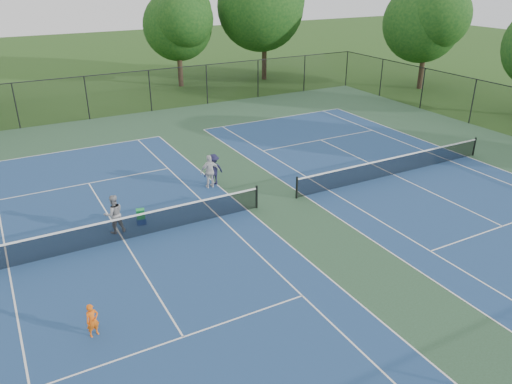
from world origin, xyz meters
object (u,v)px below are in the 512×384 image
ball_hopper (141,214)px  bystander_b (214,170)px  instructor (114,214)px  tree_back_d (265,3)px  tree_back_c (177,22)px  ball_crate (141,221)px  tree_side_e (428,19)px  child_player (92,320)px  bystander_a (210,171)px

ball_hopper → bystander_b: bearing=28.1°
instructor → ball_hopper: size_ratio=4.02×
tree_back_d → ball_hopper: bearing=-129.5°
tree_back_c → ball_crate: bearing=-114.6°
tree_back_c → ball_hopper: (-10.98, -24.02, -5.01)m
tree_side_e → bystander_b: size_ratio=5.65×
child_player → ball_hopper: (3.24, 6.05, -0.06)m
tree_back_c → instructor: bearing=-116.5°
child_player → ball_crate: (3.24, 6.05, -0.39)m
child_player → bystander_a: (7.31, 8.14, 0.30)m
tree_back_c → bystander_a: size_ratio=5.08×
tree_side_e → instructor: size_ratio=5.47×
tree_side_e → ball_hopper: 32.21m
tree_back_c → bystander_b: 23.16m
bystander_b → ball_hopper: bystander_b is taller
ball_hopper → child_player: bearing=-118.2°
tree_back_c → instructor: 27.45m
instructor → ball_hopper: 1.17m
tree_side_e → child_player: 37.81m
bystander_b → tree_side_e: bearing=-164.6°
tree_back_d → ball_hopper: size_ratio=25.66×
tree_side_e → ball_hopper: bearing=-155.8°
ball_hopper → tree_back_d: bearing=50.5°
ball_hopper → instructor: bearing=-170.6°
tree_back_d → child_player: tree_back_d is taller
instructor → ball_hopper: (1.11, 0.18, -0.34)m
tree_side_e → ball_hopper: tree_side_e is taller
tree_back_c → ball_crate: size_ratio=22.78×
tree_side_e → bystander_a: (-24.91, -10.92, -4.98)m
child_player → bystander_a: 10.94m
ball_crate → tree_side_e: bearing=24.2°
tree_side_e → ball_crate: (-28.98, -13.02, -5.67)m
tree_back_d → tree_side_e: (10.00, -10.00, -1.02)m
instructor → ball_hopper: instructor is taller
ball_crate → tree_back_d: bearing=50.5°
tree_back_d → child_player: (-22.22, -29.07, -6.30)m
tree_back_c → child_player: bearing=-115.3°
instructor → ball_crate: 1.31m
tree_side_e → child_player: bearing=-149.4°
tree_back_c → tree_back_d: 8.17m
child_player → instructor: 6.25m
child_player → bystander_b: bearing=32.9°
tree_back_d → bystander_b: tree_back_d is taller
bystander_a → ball_crate: (-4.07, -2.09, -0.69)m
tree_back_c → tree_back_d: tree_back_d is taller
tree_back_c → child_player: 33.62m
child_player → instructor: size_ratio=0.65×
tree_side_e → ball_crate: bearing=-155.8°
instructor → ball_crate: size_ratio=4.40×
tree_back_d → bystander_a: size_ratio=6.27×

